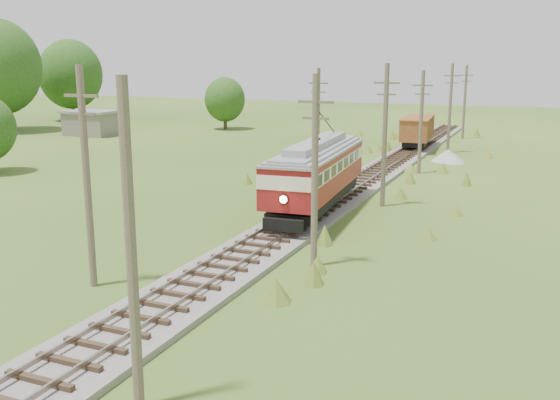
% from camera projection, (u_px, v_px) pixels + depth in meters
% --- Properties ---
extents(railbed_main, '(3.60, 96.00, 0.57)m').
position_uv_depth(railbed_main, '(348.00, 191.00, 43.93)').
color(railbed_main, '#605B54').
rests_on(railbed_main, ground).
extents(streetcar, '(4.14, 13.21, 5.99)m').
position_uv_depth(streetcar, '(317.00, 169.00, 37.46)').
color(streetcar, black).
rests_on(streetcar, ground).
extents(gondola, '(3.54, 8.80, 2.85)m').
position_uv_depth(gondola, '(417.00, 130.00, 65.31)').
color(gondola, black).
rests_on(gondola, ground).
extents(gravel_pile, '(3.12, 3.31, 1.13)m').
position_uv_depth(gravel_pile, '(449.00, 156.00, 57.65)').
color(gravel_pile, gray).
rests_on(gravel_pile, ground).
extents(utility_pole_r_1, '(0.30, 0.30, 8.80)m').
position_uv_depth(utility_pole_r_1, '(131.00, 251.00, 15.82)').
color(utility_pole_r_1, brown).
rests_on(utility_pole_r_1, ground).
extents(utility_pole_r_2, '(1.60, 0.30, 8.60)m').
position_uv_depth(utility_pole_r_2, '(315.00, 170.00, 27.39)').
color(utility_pole_r_2, brown).
rests_on(utility_pole_r_2, ground).
extents(utility_pole_r_3, '(1.60, 0.30, 9.00)m').
position_uv_depth(utility_pole_r_3, '(385.00, 134.00, 39.04)').
color(utility_pole_r_3, brown).
rests_on(utility_pole_r_3, ground).
extents(utility_pole_r_4, '(1.60, 0.30, 8.40)m').
position_uv_depth(utility_pole_r_4, '(421.00, 121.00, 50.84)').
color(utility_pole_r_4, brown).
rests_on(utility_pole_r_4, ground).
extents(utility_pole_r_5, '(1.60, 0.30, 8.90)m').
position_uv_depth(utility_pole_r_5, '(450.00, 108.00, 62.29)').
color(utility_pole_r_5, brown).
rests_on(utility_pole_r_5, ground).
extents(utility_pole_r_6, '(1.60, 0.30, 8.70)m').
position_uv_depth(utility_pole_r_6, '(465.00, 101.00, 74.04)').
color(utility_pole_r_6, brown).
rests_on(utility_pole_r_6, ground).
extents(utility_pole_l_a, '(1.60, 0.30, 9.00)m').
position_uv_depth(utility_pole_l_a, '(87.00, 176.00, 24.86)').
color(utility_pole_l_a, brown).
rests_on(utility_pole_l_a, ground).
extents(utility_pole_l_b, '(1.60, 0.30, 8.60)m').
position_uv_depth(utility_pole_l_b, '(318.00, 121.00, 50.12)').
color(utility_pole_l_b, brown).
rests_on(utility_pole_l_b, ground).
extents(tree_left_5, '(9.66, 9.66, 12.44)m').
position_uv_depth(tree_left_5, '(71.00, 74.00, 96.29)').
color(tree_left_5, '#38281C').
rests_on(tree_left_5, ground).
extents(tree_mid_a, '(5.46, 5.46, 7.03)m').
position_uv_depth(tree_mid_a, '(225.00, 100.00, 84.38)').
color(tree_mid_a, '#38281C').
rests_on(tree_mid_a, ground).
extents(shed, '(6.40, 4.40, 3.10)m').
position_uv_depth(shed, '(91.00, 123.00, 77.88)').
color(shed, slate).
rests_on(shed, ground).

